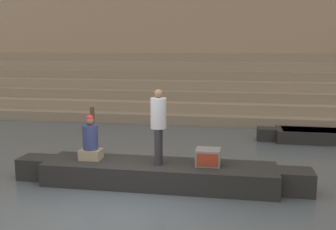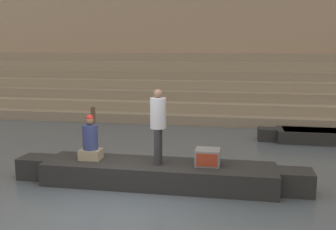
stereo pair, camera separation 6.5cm
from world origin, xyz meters
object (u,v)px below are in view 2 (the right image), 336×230
object	(u,v)px
rowboat_main	(159,173)
person_rowing	(90,142)
tv_set	(208,157)
person_standing	(158,121)
mooring_post	(93,119)

from	to	relation	value
rowboat_main	person_rowing	distance (m)	1.75
person_rowing	tv_set	xyz separation A→B (m)	(2.72, 0.02, -0.24)
person_rowing	person_standing	bearing A→B (deg)	1.52
person_standing	tv_set	xyz separation A→B (m)	(1.10, 0.10, -0.79)
rowboat_main	tv_set	size ratio (longest dim) A/B	12.46
person_standing	person_rowing	xyz separation A→B (m)	(-1.63, 0.08, -0.55)
person_rowing	mooring_post	bearing A→B (deg)	114.59
person_standing	person_rowing	size ratio (longest dim) A/B	1.59
tv_set	rowboat_main	bearing A→B (deg)	-169.96
person_standing	person_rowing	bearing A→B (deg)	-173.30
rowboat_main	mooring_post	world-z (taller)	mooring_post
mooring_post	person_standing	bearing A→B (deg)	-55.67
rowboat_main	person_standing	xyz separation A→B (m)	(0.00, -0.03, 1.21)
tv_set	mooring_post	size ratio (longest dim) A/B	0.58
rowboat_main	person_rowing	size ratio (longest dim) A/B	6.33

